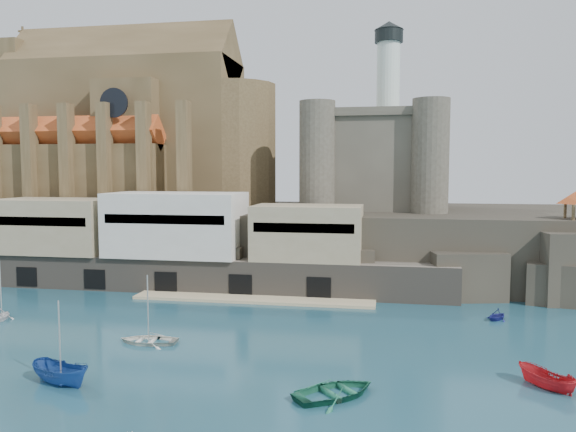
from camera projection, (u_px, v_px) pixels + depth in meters
The scene contains 11 objects.
ground at pixel (186, 344), 52.02m from camera, with size 300.00×300.00×0.00m, color #194252.
promontory at pixel (271, 239), 90.26m from camera, with size 100.00×36.00×10.00m.
quay at pixel (174, 244), 75.93m from camera, with size 70.00×12.00×13.05m.
church at pixel (136, 134), 95.46m from camera, with size 47.00×25.93×30.51m.
castle_keep at pixel (375, 156), 87.95m from camera, with size 21.20×21.20×29.30m.
boat_2 at pixel (61, 384), 42.38m from camera, with size 2.09×2.14×5.55m, color #1E4691.
boat_3 at pixel (336, 396), 40.09m from camera, with size 4.61×1.34×6.45m, color #216F52.
boat_4 at pixel (2, 320), 60.41m from camera, with size 2.81×1.71×3.25m, color silver.
boat_5 at pixel (546, 388), 41.61m from camera, with size 1.73×1.77×4.59m, color red.
boat_6 at pixel (149, 343), 52.46m from camera, with size 3.91×1.14×5.48m, color white.
boat_7 at pixel (497, 320), 60.48m from camera, with size 2.58×1.58×2.99m, color navy.
Camera 1 is at (18.28, -48.37, 16.20)m, focal length 35.00 mm.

